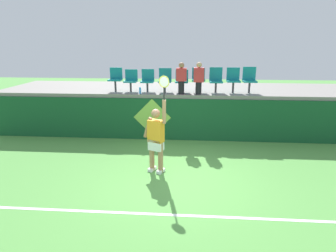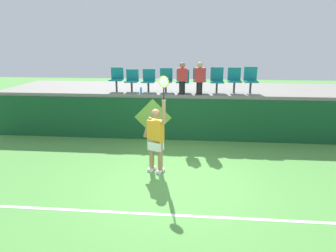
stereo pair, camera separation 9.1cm
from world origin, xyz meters
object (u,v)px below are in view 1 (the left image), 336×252
object	(u,v)px
tennis_ball	(159,162)
stadium_chair_1	(131,79)
stadium_chair_2	(148,79)
stadium_chair_6	(216,79)
stadium_chair_3	(165,79)
stadium_chair_7	(233,79)
tennis_player	(156,137)
water_bottle	(140,91)
stadium_chair_8	(249,79)
spectator_1	(181,78)
stadium_chair_5	(198,78)
stadium_chair_4	(182,80)
spectator_0	(199,78)
stadium_chair_0	(116,78)

from	to	relation	value
tennis_ball	stadium_chair_1	xyz separation A→B (m)	(-1.27, 2.68, 1.93)
stadium_chair_2	stadium_chair_6	distance (m)	2.37
stadium_chair_3	stadium_chair_7	size ratio (longest dim) A/B	0.96
tennis_player	water_bottle	distance (m)	2.97
tennis_ball	stadium_chair_3	bearing A→B (deg)	91.34
stadium_chair_3	stadium_chair_8	bearing A→B (deg)	0.05
stadium_chair_7	spectator_1	xyz separation A→B (m)	(-1.76, -0.43, 0.07)
stadium_chair_7	water_bottle	bearing A→B (deg)	-171.07
water_bottle	stadium_chair_3	bearing A→B (deg)	31.68
stadium_chair_3	stadium_chair_8	world-z (taller)	stadium_chair_8
stadium_chair_1	stadium_chair_8	world-z (taller)	stadium_chair_8
stadium_chair_2	tennis_ball	bearing A→B (deg)	-75.91
water_bottle	stadium_chair_6	distance (m)	2.63
water_bottle	stadium_chair_6	size ratio (longest dim) A/B	0.26
stadium_chair_5	stadium_chair_6	distance (m)	0.60
stadium_chair_5	spectator_1	distance (m)	0.72
stadium_chair_3	water_bottle	bearing A→B (deg)	-148.32
stadium_chair_4	tennis_player	bearing A→B (deg)	-99.23
stadium_chair_3	spectator_0	distance (m)	1.24
stadium_chair_4	stadium_chair_7	xyz separation A→B (m)	(1.76, 0.01, 0.05)
tennis_player	stadium_chair_3	bearing A→B (deg)	90.99
tennis_player	stadium_chair_0	bearing A→B (deg)	119.09
tennis_ball	stadium_chair_8	bearing A→B (deg)	43.56
tennis_player	stadium_chair_0	distance (m)	3.86
tennis_ball	stadium_chair_7	world-z (taller)	stadium_chair_7
tennis_player	stadium_chair_4	size ratio (longest dim) A/B	3.27
tennis_ball	spectator_0	distance (m)	3.24
stadium_chair_0	stadium_chair_2	xyz separation A→B (m)	(1.14, 0.00, -0.04)
stadium_chair_2	stadium_chair_8	distance (m)	3.50
tennis_ball	stadium_chair_3	xyz separation A→B (m)	(-0.06, 2.68, 1.96)
tennis_player	stadium_chair_5	bearing A→B (deg)	71.22
stadium_chair_5	stadium_chair_6	xyz separation A→B (m)	(0.60, 0.01, -0.02)
stadium_chair_2	stadium_chair_4	world-z (taller)	stadium_chair_2
tennis_player	water_bottle	size ratio (longest dim) A/B	11.45
stadium_chair_3	stadium_chair_2	bearing A→B (deg)	-179.79
stadium_chair_1	stadium_chair_4	world-z (taller)	same
stadium_chair_6	spectator_1	size ratio (longest dim) A/B	0.81
spectator_0	tennis_player	bearing A→B (deg)	-111.39
stadium_chair_0	stadium_chair_7	xyz separation A→B (m)	(4.09, 0.00, 0.01)
stadium_chair_3	spectator_1	world-z (taller)	spectator_1
tennis_player	stadium_chair_4	bearing A→B (deg)	80.77
stadium_chair_8	spectator_0	world-z (taller)	spectator_0
stadium_chair_0	stadium_chair_5	distance (m)	2.91
tennis_player	stadium_chair_0	xyz separation A→B (m)	(-1.80, 3.24, 1.08)
tennis_ball	stadium_chair_7	xyz separation A→B (m)	(2.28, 2.68, 1.99)
tennis_ball	stadium_chair_0	xyz separation A→B (m)	(-1.81, 2.68, 1.98)
water_bottle	stadium_chair_1	distance (m)	0.71
water_bottle	stadium_chair_7	bearing A→B (deg)	8.93
stadium_chair_7	stadium_chair_0	bearing A→B (deg)	-179.95
stadium_chair_0	stadium_chair_7	bearing A→B (deg)	0.05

